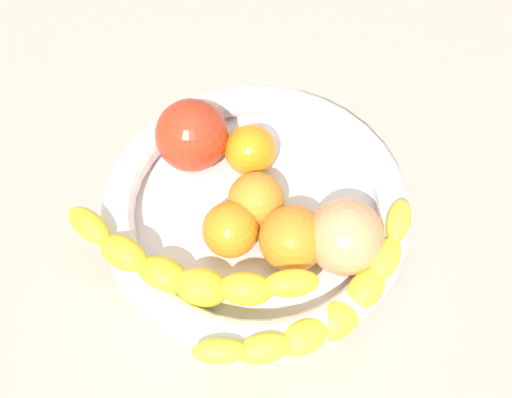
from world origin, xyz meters
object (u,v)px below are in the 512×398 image
object	(u,v)px
banana_draped_right	(184,272)
orange_mid_right	(250,150)
orange_front	(292,239)
tomato_red	(192,135)
orange_rear	(260,201)
peach_blush	(344,238)
orange_mid_left	(230,230)
banana_draped_left	(330,305)
fruit_bowl	(256,211)

from	to	relation	value
banana_draped_right	orange_mid_right	xyz separation A→B (cm)	(1.49, -15.02, -0.60)
orange_front	orange_mid_right	size ratio (longest dim) A/B	1.20
orange_mid_right	tomato_red	size ratio (longest dim) A/B	0.71
orange_rear	peach_blush	bearing A→B (deg)	177.83
banana_draped_right	tomato_red	xyz separation A→B (cm)	(7.18, -13.11, 0.48)
tomato_red	orange_front	bearing A→B (deg)	159.17
banana_draped_right	orange_rear	bearing A→B (deg)	-102.61
orange_front	peach_blush	world-z (taller)	peach_blush
orange_mid_right	peach_blush	size ratio (longest dim) A/B	0.73
orange_mid_right	tomato_red	world-z (taller)	tomato_red
orange_mid_left	orange_rear	world-z (taller)	orange_rear
orange_front	orange_rear	world-z (taller)	orange_front
banana_draped_right	peach_blush	size ratio (longest dim) A/B	3.36
orange_mid_left	tomato_red	world-z (taller)	tomato_red
orange_rear	tomato_red	distance (cm)	9.95
orange_front	banana_draped_left	bearing A→B (deg)	144.61
peach_blush	orange_front	bearing A→B (deg)	25.79
tomato_red	banana_draped_left	bearing A→B (deg)	154.53
tomato_red	fruit_bowl	bearing A→B (deg)	160.96
orange_rear	peach_blush	size ratio (longest dim) A/B	0.77
fruit_bowl	tomato_red	size ratio (longest dim) A/B	4.07
banana_draped_right	orange_rear	size ratio (longest dim) A/B	4.38
banana_draped_left	peach_blush	distance (cm)	6.44
orange_front	orange_mid_left	bearing A→B (deg)	16.98
orange_mid_left	tomato_red	bearing A→B (deg)	-39.87
fruit_bowl	peach_blush	world-z (taller)	peach_blush
fruit_bowl	orange_mid_left	bearing A→B (deg)	81.68
banana_draped_left	tomato_red	distance (cm)	22.12
banana_draped_left	orange_front	world-z (taller)	orange_front
fruit_bowl	banana_draped_right	distance (cm)	10.46
peach_blush	banana_draped_left	bearing A→B (deg)	103.81
banana_draped_left	orange_front	bearing A→B (deg)	-35.39
orange_rear	peach_blush	world-z (taller)	peach_blush
fruit_bowl	orange_rear	xyz separation A→B (cm)	(-0.36, -0.16, 2.01)
banana_draped_right	orange_mid_right	bearing A→B (deg)	-84.32
orange_mid_right	orange_mid_left	bearing A→B (deg)	107.40
fruit_bowl	banana_draped_right	xyz separation A→B (cm)	(1.91, 9.98, 2.48)
orange_front	peach_blush	size ratio (longest dim) A/B	0.88
orange_front	orange_mid_right	world-z (taller)	orange_front
orange_front	orange_mid_right	distance (cm)	11.18
banana_draped_left	orange_mid_left	world-z (taller)	orange_mid_left
orange_mid_left	tomato_red	xyz separation A→B (cm)	(8.51, -7.11, 1.01)
orange_mid_right	peach_blush	bearing A→B (deg)	157.71
banana_draped_left	orange_mid_left	bearing A→B (deg)	-11.83
banana_draped_right	peach_blush	distance (cm)	14.92
banana_draped_right	orange_rear	xyz separation A→B (cm)	(-2.27, -10.14, -0.47)
orange_rear	tomato_red	xyz separation A→B (cm)	(9.44, -2.98, 0.94)
banana_draped_left	banana_draped_right	world-z (taller)	banana_draped_right
banana_draped_right	orange_mid_left	size ratio (longest dim) A/B	4.49
fruit_bowl	orange_front	xyz separation A→B (cm)	(-5.06, 2.25, 2.41)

